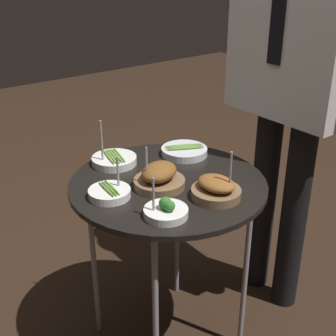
{
  "coord_description": "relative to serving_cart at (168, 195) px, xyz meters",
  "views": [
    {
      "loc": [
        1.12,
        -0.85,
        1.42
      ],
      "look_at": [
        0.0,
        0.0,
        0.75
      ],
      "focal_mm": 50.0,
      "sensor_mm": 36.0,
      "label": 1
    }
  ],
  "objects": [
    {
      "name": "bowl_roast_center",
      "position": [
        0.01,
        -0.05,
        0.09
      ],
      "size": [
        0.17,
        0.17,
        0.15
      ],
      "color": "brown",
      "rests_on": "serving_cart"
    },
    {
      "name": "bowl_asparagus_front_right",
      "position": [
        -0.14,
        0.18,
        0.07
      ],
      "size": [
        0.18,
        0.18,
        0.04
      ],
      "color": "silver",
      "rests_on": "serving_cart"
    },
    {
      "name": "bowl_asparagus_front_center",
      "position": [
        -0.23,
        -0.07,
        0.07
      ],
      "size": [
        0.16,
        0.16,
        0.18
      ],
      "color": "white",
      "rests_on": "serving_cart"
    },
    {
      "name": "waiter_figure",
      "position": [
        0.05,
        0.54,
        0.43
      ],
      "size": [
        0.63,
        0.24,
        1.71
      ],
      "color": "black",
      "rests_on": "ground_plane"
    },
    {
      "name": "ground_plane",
      "position": [
        0.0,
        0.0,
        -0.65
      ],
      "size": [
        8.0,
        8.0,
        0.0
      ],
      "primitive_type": "plane",
      "color": "black"
    },
    {
      "name": "bowl_broccoli_near_rim",
      "position": [
        0.18,
        -0.14,
        0.07
      ],
      "size": [
        0.13,
        0.13,
        0.13
      ],
      "color": "white",
      "rests_on": "serving_cart"
    },
    {
      "name": "bowl_asparagus_back_right",
      "position": [
        -0.03,
        -0.21,
        0.07
      ],
      "size": [
        0.14,
        0.14,
        0.13
      ],
      "color": "white",
      "rests_on": "serving_cart"
    },
    {
      "name": "bowl_roast_mid_right",
      "position": [
        0.18,
        0.05,
        0.08
      ],
      "size": [
        0.16,
        0.16,
        0.17
      ],
      "color": "brown",
      "rests_on": "serving_cart"
    },
    {
      "name": "serving_cart",
      "position": [
        0.0,
        0.0,
        0.0
      ],
      "size": [
        0.67,
        0.67,
        0.7
      ],
      "color": "black",
      "rests_on": "ground_plane"
    }
  ]
}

